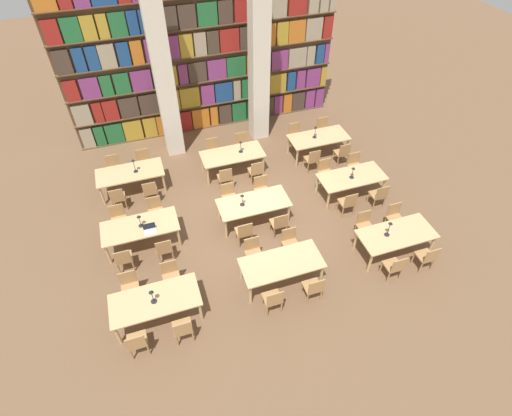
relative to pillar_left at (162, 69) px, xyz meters
name	(u,v)px	position (x,y,z in m)	size (l,w,h in m)	color
ground_plane	(253,219)	(1.56, -4.11, -3.00)	(40.00, 40.00, 0.00)	brown
bookshelf_bank	(205,57)	(1.57, 1.15, -0.32)	(9.45, 0.35, 5.50)	brown
pillar_left	(162,69)	(0.00, 0.00, 0.00)	(0.59, 0.59, 6.00)	silver
pillar_center	(259,55)	(3.12, 0.00, 0.00)	(0.59, 0.59, 6.00)	silver
reading_table_0	(155,301)	(-1.56, -6.48, -2.35)	(2.02, 0.93, 0.73)	tan
chair_0	(137,342)	(-2.10, -7.23, -2.54)	(0.42, 0.40, 0.86)	tan
chair_1	(130,286)	(-2.10, -5.73, -2.54)	(0.42, 0.40, 0.86)	tan
chair_2	(183,329)	(-1.11, -7.23, -2.54)	(0.42, 0.40, 0.86)	tan
chair_3	(171,275)	(-1.11, -5.73, -2.54)	(0.42, 0.40, 0.86)	tan
desk_lamp_0	(152,294)	(-1.58, -6.53, -1.99)	(0.14, 0.14, 0.43)	#232328
reading_table_1	(282,264)	(1.53, -6.41, -2.35)	(2.02, 0.93, 0.73)	tan
chair_4	(273,299)	(1.04, -7.16, -2.54)	(0.42, 0.40, 0.86)	tan
chair_5	(253,252)	(1.04, -5.66, -2.54)	(0.42, 0.40, 0.86)	tan
chair_6	(314,287)	(2.07, -7.16, -2.54)	(0.42, 0.40, 0.86)	tan
chair_7	(290,242)	(2.07, -5.66, -2.54)	(0.42, 0.40, 0.86)	tan
reading_table_2	(396,235)	(4.72, -6.48, -2.35)	(2.02, 0.93, 0.73)	tan
chair_8	(395,266)	(4.25, -7.23, -2.54)	(0.42, 0.40, 0.86)	tan
chair_9	(364,225)	(4.25, -5.73, -2.54)	(0.42, 0.40, 0.86)	tan
chair_10	(427,257)	(5.21, -7.23, -2.54)	(0.42, 0.40, 0.86)	tan
chair_11	(395,217)	(5.21, -5.73, -2.54)	(0.42, 0.40, 0.86)	tan
desk_lamp_1	(390,226)	(4.44, -6.44, -1.95)	(0.14, 0.14, 0.49)	#232328
reading_table_3	(140,228)	(-1.62, -4.08, -2.35)	(2.02, 0.93, 0.73)	tan
chair_12	(124,258)	(-2.16, -4.83, -2.54)	(0.42, 0.40, 0.86)	tan
chair_13	(119,218)	(-2.16, -3.32, -2.54)	(0.42, 0.40, 0.86)	tan
chair_14	(164,249)	(-1.13, -4.83, -2.54)	(0.42, 0.40, 0.86)	tan
chair_15	(156,210)	(-1.13, -3.32, -2.54)	(0.42, 0.40, 0.86)	tan
desk_lamp_2	(139,219)	(-1.57, -4.09, -2.00)	(0.14, 0.14, 0.40)	#232328
laptop	(150,230)	(-1.37, -4.35, -2.23)	(0.32, 0.22, 0.21)	silver
reading_table_4	(254,204)	(1.54, -4.18, -2.35)	(2.02, 0.93, 0.73)	tan
chair_16	(244,232)	(1.02, -4.93, -2.54)	(0.42, 0.40, 0.86)	tan
chair_17	(229,196)	(1.02, -3.42, -2.54)	(0.42, 0.40, 0.86)	tan
chair_18	(279,223)	(2.04, -4.93, -2.54)	(0.42, 0.40, 0.86)	tan
chair_19	(261,189)	(2.04, -3.42, -2.54)	(0.42, 0.40, 0.86)	tan
desk_lamp_3	(242,198)	(1.21, -4.17, -2.00)	(0.14, 0.14, 0.41)	#232328
reading_table_5	(352,178)	(4.72, -4.04, -2.35)	(2.02, 0.93, 0.73)	tan
chair_20	(348,202)	(4.23, -4.79, -2.54)	(0.42, 0.40, 0.86)	tan
chair_21	(325,171)	(4.23, -3.29, -2.54)	(0.42, 0.40, 0.86)	tan
chair_22	(379,195)	(5.26, -4.79, -2.54)	(0.42, 0.40, 0.86)	tan
chair_23	(354,165)	(5.26, -3.29, -2.54)	(0.42, 0.40, 0.86)	tan
desk_lamp_4	(353,171)	(4.68, -4.09, -2.00)	(0.14, 0.14, 0.40)	#232328
reading_table_6	(130,174)	(-1.64, -1.70, -2.35)	(2.02, 0.93, 0.73)	tan
chair_24	(118,198)	(-2.11, -2.45, -2.54)	(0.42, 0.40, 0.86)	tan
chair_25	(114,167)	(-2.11, -0.94, -2.54)	(0.42, 0.40, 0.86)	tan
chair_26	(150,191)	(-1.16, -2.45, -2.54)	(0.42, 0.40, 0.86)	tan
chair_27	(144,161)	(-1.16, -0.94, -2.54)	(0.42, 0.40, 0.86)	tan
desk_lamp_5	(134,163)	(-1.45, -1.74, -1.95)	(0.14, 0.14, 0.47)	#232328
reading_table_7	(232,156)	(1.60, -1.81, -2.35)	(2.02, 0.93, 0.73)	tan
chair_28	(225,177)	(1.14, -2.56, -2.54)	(0.42, 0.40, 0.86)	tan
chair_29	(213,150)	(1.14, -1.05, -2.54)	(0.42, 0.40, 0.86)	tan
chair_30	(256,171)	(2.15, -2.56, -2.54)	(0.42, 0.40, 0.86)	tan
chair_31	(242,144)	(2.15, -1.05, -2.54)	(0.42, 0.40, 0.86)	tan
desk_lamp_6	(241,144)	(1.90, -1.79, -1.99)	(0.14, 0.14, 0.43)	#232328
reading_table_8	(319,139)	(4.65, -1.82, -2.35)	(2.02, 0.93, 0.73)	tan
chair_32	(312,159)	(4.11, -2.58, -2.54)	(0.42, 0.40, 0.86)	tan
chair_33	(295,134)	(4.11, -1.07, -2.54)	(0.42, 0.40, 0.86)	tan
chair_34	(342,153)	(5.20, -2.58, -2.54)	(0.42, 0.40, 0.86)	tan
chair_35	(323,129)	(5.20, -1.07, -2.54)	(0.42, 0.40, 0.86)	tan
desk_lamp_7	(315,130)	(4.50, -1.81, -1.97)	(0.14, 0.14, 0.44)	#232328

